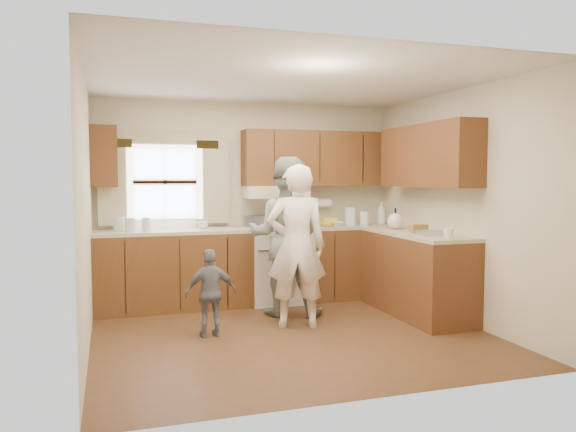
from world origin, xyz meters
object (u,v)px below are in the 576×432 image
object	(u,v)px
woman_left	(297,246)
child	(211,293)
woman_right	(285,236)
stove	(278,265)

from	to	relation	value
woman_left	child	world-z (taller)	woman_left
woman_right	child	world-z (taller)	woman_right
woman_left	child	size ratio (longest dim) A/B	1.96
child	stove	bearing A→B (deg)	-130.41
woman_left	child	bearing A→B (deg)	19.57
woman_right	child	size ratio (longest dim) A/B	2.07
stove	child	distance (m)	1.67
woman_left	woman_right	distance (m)	0.55
stove	woman_left	bearing A→B (deg)	-97.53
stove	child	xyz separation A→B (m)	(-1.07, -1.28, -0.04)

